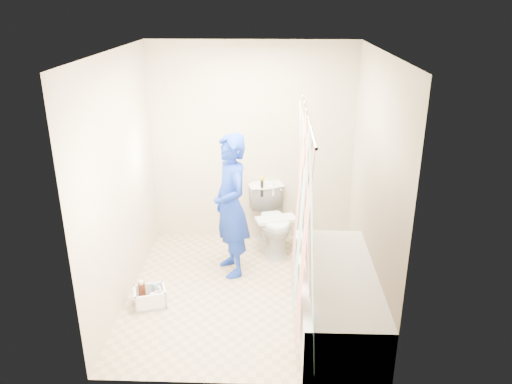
{
  "coord_description": "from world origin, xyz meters",
  "views": [
    {
      "loc": [
        0.25,
        -4.39,
        2.85
      ],
      "look_at": [
        0.08,
        0.42,
        0.95
      ],
      "focal_mm": 35.0,
      "sensor_mm": 36.0,
      "label": 1
    }
  ],
  "objects_px": {
    "cleaning_caddy": "(151,297)",
    "plumber": "(231,206)",
    "toilet": "(273,220)",
    "bathtub": "(336,295)"
  },
  "relations": [
    {
      "from": "plumber",
      "to": "cleaning_caddy",
      "type": "bearing_deg",
      "value": -71.37
    },
    {
      "from": "plumber",
      "to": "bathtub",
      "type": "bearing_deg",
      "value": 26.55
    },
    {
      "from": "bathtub",
      "to": "plumber",
      "type": "xyz_separation_m",
      "value": [
        -1.04,
        0.85,
        0.51
      ]
    },
    {
      "from": "toilet",
      "to": "cleaning_caddy",
      "type": "distance_m",
      "value": 1.73
    },
    {
      "from": "toilet",
      "to": "plumber",
      "type": "distance_m",
      "value": 0.81
    },
    {
      "from": "bathtub",
      "to": "toilet",
      "type": "height_order",
      "value": "toilet"
    },
    {
      "from": "cleaning_caddy",
      "to": "plumber",
      "type": "bearing_deg",
      "value": 24.26
    },
    {
      "from": "plumber",
      "to": "cleaning_caddy",
      "type": "height_order",
      "value": "plumber"
    },
    {
      "from": "toilet",
      "to": "plumber",
      "type": "xyz_separation_m",
      "value": [
        -0.45,
        -0.54,
        0.41
      ]
    },
    {
      "from": "plumber",
      "to": "cleaning_caddy",
      "type": "xyz_separation_m",
      "value": [
        -0.74,
        -0.69,
        -0.7
      ]
    }
  ]
}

